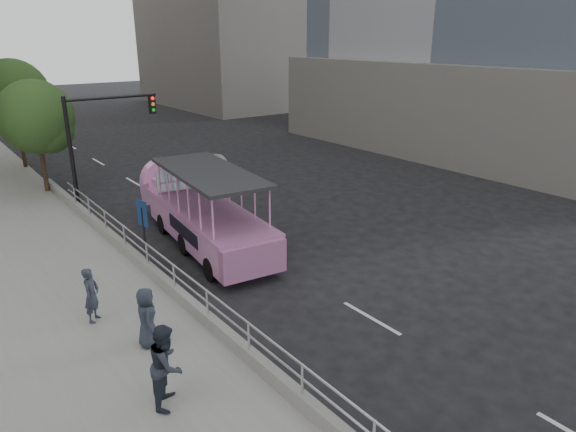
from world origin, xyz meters
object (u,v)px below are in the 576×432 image
Objects in this scene: traffic_signal at (97,133)px; street_tree_near at (39,120)px; parking_sign at (144,229)px; duck_boat at (199,212)px; pedestrian_far at (147,317)px; car at (216,168)px; street_tree_far at (16,98)px; pedestrian_near at (92,295)px; pedestrian_mid at (167,365)px.

street_tree_near is at bearing 114.98° from traffic_signal.
duck_boat is at bearing 32.56° from parking_sign.
pedestrian_far is 16.12m from street_tree_near.
street_tree_near is at bearing -178.76° from car.
duck_boat reaches higher than car.
parking_sign is 0.41× the size of street_tree_far.
pedestrian_far is at bearing -112.09° from parking_sign.
street_tree_far reaches higher than car.
duck_boat is at bearing -79.02° from street_tree_far.
parking_sign is 0.51× the size of traffic_signal.
street_tree_far reaches higher than street_tree_near.
pedestrian_near is 0.27× the size of street_tree_near.
car is (4.92, 7.34, -0.44)m from duck_boat.
traffic_signal is at bearing 80.93° from parking_sign.
pedestrian_near is at bearing 36.81° from pedestrian_far.
pedestrian_mid is 0.32× the size of street_tree_near.
pedestrian_near is (-5.39, -4.15, -0.07)m from duck_boat.
duck_boat is 6.86m from traffic_signal.
pedestrian_far is 0.24× the size of street_tree_far.
pedestrian_far is at bearing -103.76° from traffic_signal.
pedestrian_far is 22.12m from street_tree_far.
car is 16.57m from pedestrian_far.
pedestrian_mid is at bearing -134.27° from pedestrian_near.
duck_boat is at bearing -75.24° from traffic_signal.
street_tree_far reaches higher than pedestrian_far.
pedestrian_near is 14.24m from street_tree_near.
pedestrian_mid reaches higher than pedestrian_near.
street_tree_far reaches higher than pedestrian_near.
pedestrian_far is at bearing -117.56° from pedestrian_near.
pedestrian_far is (-4.67, -6.16, -0.07)m from duck_boat.
traffic_signal is (-1.64, 6.23, 2.36)m from duck_boat.
traffic_signal is at bearing 3.46° from pedestrian_far.
parking_sign is 17.72m from street_tree_far.
car is at bearing -15.84° from street_tree_near.
street_tree_near is (1.44, 15.82, 2.74)m from pedestrian_far.
car is at bearing 9.64° from traffic_signal.
street_tree_far is at bearing 100.98° from duck_boat.
traffic_signal reaches higher than pedestrian_near.
street_tree_near is 0.89× the size of street_tree_far.
pedestrian_far is 0.58× the size of parking_sign.
street_tree_near is at bearing 12.03° from pedestrian_far.
pedestrian_near is 0.99× the size of pedestrian_far.
street_tree_far is (0.20, 6.00, 0.49)m from street_tree_near.
street_tree_far is at bearing 150.82° from car.
duck_boat reaches higher than pedestrian_near.
pedestrian_near is at bearing 39.77° from pedestrian_mid.
pedestrian_near is 2.13m from pedestrian_far.
pedestrian_near is 20.21m from street_tree_far.
car is at bearing 49.56° from parking_sign.
street_tree_far is at bearing 12.93° from pedestrian_far.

